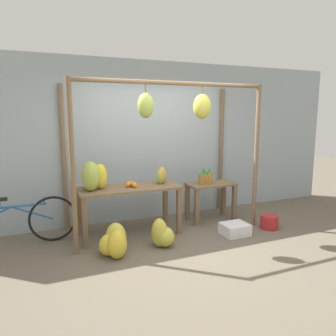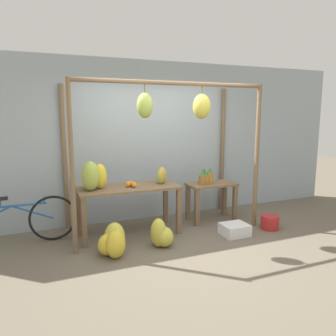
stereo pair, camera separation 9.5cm
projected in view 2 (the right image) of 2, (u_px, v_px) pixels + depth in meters
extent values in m
plane|color=#665B4C|center=(186.00, 248.00, 4.65)|extent=(20.00, 20.00, 0.00)
cube|color=#99A8B2|center=(149.00, 141.00, 5.86)|extent=(8.00, 0.08, 2.80)
cylinder|color=brown|center=(72.00, 169.00, 4.30)|extent=(0.07, 0.07, 2.35)
cylinder|color=brown|center=(257.00, 157.00, 5.40)|extent=(0.07, 0.07, 2.35)
cylinder|color=brown|center=(64.00, 159.00, 5.27)|extent=(0.07, 0.07, 2.35)
cylinder|color=brown|center=(222.00, 151.00, 6.37)|extent=(0.07, 0.07, 2.35)
cylinder|color=brown|center=(175.00, 83.00, 4.66)|extent=(2.95, 0.06, 0.06)
cylinder|color=brown|center=(145.00, 88.00, 4.50)|extent=(0.02, 0.02, 0.11)
ellipsoid|color=#9EB247|center=(145.00, 106.00, 4.54)|extent=(0.23, 0.20, 0.35)
cylinder|color=brown|center=(202.00, 90.00, 4.84)|extent=(0.02, 0.02, 0.11)
ellipsoid|color=gold|center=(202.00, 107.00, 4.88)|extent=(0.27, 0.25, 0.37)
cube|color=brown|center=(129.00, 188.00, 5.09)|extent=(1.56, 0.66, 0.04)
cube|color=brown|center=(84.00, 223.00, 4.62)|extent=(0.07, 0.07, 0.73)
cube|color=brown|center=(179.00, 211.00, 5.17)|extent=(0.07, 0.07, 0.73)
cube|color=brown|center=(79.00, 212.00, 5.14)|extent=(0.07, 0.07, 0.73)
cube|color=brown|center=(165.00, 202.00, 5.68)|extent=(0.07, 0.07, 0.73)
cube|color=brown|center=(212.00, 184.00, 5.78)|extent=(0.86, 0.45, 0.04)
cube|color=brown|center=(197.00, 208.00, 5.53)|extent=(0.07, 0.07, 0.63)
cube|color=brown|center=(235.00, 203.00, 5.82)|extent=(0.07, 0.07, 0.63)
cube|color=brown|center=(188.00, 203.00, 5.85)|extent=(0.07, 0.07, 0.63)
cube|color=brown|center=(224.00, 198.00, 6.14)|extent=(0.07, 0.07, 0.63)
ellipsoid|color=yellow|center=(100.00, 176.00, 4.92)|extent=(0.23, 0.21, 0.38)
ellipsoid|color=yellow|center=(91.00, 177.00, 4.93)|extent=(0.25, 0.22, 0.35)
ellipsoid|color=#9EB247|center=(90.00, 176.00, 4.78)|extent=(0.34, 0.36, 0.44)
sphere|color=orange|center=(134.00, 185.00, 5.01)|extent=(0.08, 0.08, 0.08)
sphere|color=orange|center=(131.00, 183.00, 5.14)|extent=(0.08, 0.08, 0.08)
sphere|color=orange|center=(133.00, 184.00, 5.06)|extent=(0.08, 0.08, 0.08)
sphere|color=orange|center=(128.00, 184.00, 5.04)|extent=(0.09, 0.09, 0.09)
cylinder|color=#A3702D|center=(204.00, 179.00, 5.75)|extent=(0.11, 0.11, 0.16)
cone|color=#337538|center=(204.00, 171.00, 5.73)|extent=(0.08, 0.08, 0.12)
cylinder|color=#A3702D|center=(210.00, 178.00, 5.72)|extent=(0.11, 0.11, 0.19)
cone|color=#337538|center=(210.00, 170.00, 5.70)|extent=(0.08, 0.08, 0.10)
cylinder|color=#B27F38|center=(209.00, 179.00, 5.76)|extent=(0.11, 0.11, 0.16)
cone|color=#428442|center=(209.00, 172.00, 5.74)|extent=(0.08, 0.08, 0.09)
cylinder|color=olive|center=(202.00, 180.00, 5.65)|extent=(0.13, 0.13, 0.17)
cone|color=#337538|center=(202.00, 172.00, 5.63)|extent=(0.09, 0.09, 0.09)
cylinder|color=#A3702D|center=(205.00, 179.00, 5.69)|extent=(0.13, 0.13, 0.17)
cone|color=#337538|center=(205.00, 172.00, 5.67)|extent=(0.09, 0.09, 0.10)
ellipsoid|color=gold|center=(116.00, 240.00, 4.44)|extent=(0.25, 0.28, 0.38)
ellipsoid|color=gold|center=(115.00, 238.00, 4.48)|extent=(0.39, 0.38, 0.43)
ellipsoid|color=gold|center=(108.00, 244.00, 4.41)|extent=(0.35, 0.37, 0.30)
ellipsoid|color=gold|center=(116.00, 244.00, 4.31)|extent=(0.37, 0.38, 0.38)
ellipsoid|color=gold|center=(164.00, 237.00, 4.69)|extent=(0.27, 0.30, 0.29)
ellipsoid|color=gold|center=(158.00, 233.00, 4.67)|extent=(0.30, 0.31, 0.42)
cube|color=silver|center=(235.00, 230.00, 5.14)|extent=(0.41, 0.35, 0.18)
cylinder|color=#AD2323|center=(270.00, 222.00, 5.41)|extent=(0.29, 0.29, 0.23)
torus|color=black|center=(53.00, 218.00, 4.90)|extent=(0.69, 0.04, 0.69)
cylinder|color=#235B9E|center=(11.00, 206.00, 4.66)|extent=(0.93, 0.04, 0.03)
cylinder|color=#235B9E|center=(33.00, 212.00, 4.78)|extent=(0.56, 0.03, 0.27)
cylinder|color=#235B9E|center=(0.00, 204.00, 4.60)|extent=(0.02, 0.02, 0.10)
cube|color=black|center=(0.00, 199.00, 4.59)|extent=(0.20, 0.08, 0.04)
cylinder|color=#235B9E|center=(44.00, 200.00, 4.81)|extent=(0.02, 0.02, 0.10)
ellipsoid|color=gold|center=(161.00, 176.00, 5.26)|extent=(0.16, 0.17, 0.25)
ellipsoid|color=#B2993D|center=(162.00, 175.00, 5.31)|extent=(0.20, 0.20, 0.27)
ellipsoid|color=#93A33D|center=(160.00, 177.00, 5.25)|extent=(0.16, 0.15, 0.23)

